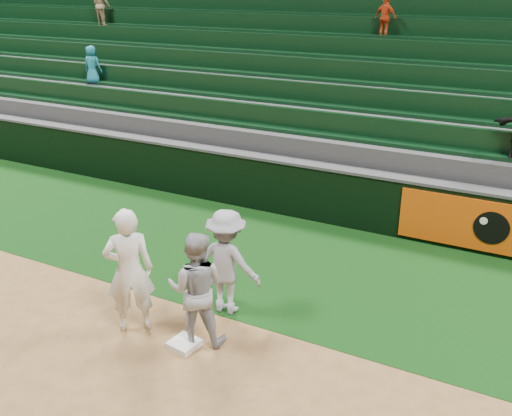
# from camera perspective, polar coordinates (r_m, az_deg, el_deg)

# --- Properties ---
(ground) EXTENTS (70.00, 70.00, 0.00)m
(ground) POSITION_cam_1_polar(r_m,az_deg,el_deg) (8.44, -6.70, -13.65)
(ground) COLOR brown
(ground) RESTS_ON ground
(foul_grass) EXTENTS (36.00, 4.20, 0.01)m
(foul_grass) POSITION_cam_1_polar(r_m,az_deg,el_deg) (10.66, 2.34, -5.32)
(foul_grass) COLOR black
(foul_grass) RESTS_ON ground
(first_base) EXTENTS (0.44, 0.44, 0.09)m
(first_base) POSITION_cam_1_polar(r_m,az_deg,el_deg) (8.44, -7.18, -13.33)
(first_base) COLOR white
(first_base) RESTS_ON ground
(first_baseman) EXTENTS (0.84, 0.81, 1.94)m
(first_baseman) POSITION_cam_1_polar(r_m,az_deg,el_deg) (8.49, -12.57, -6.13)
(first_baseman) COLOR white
(first_baseman) RESTS_ON ground
(baserunner) EXTENTS (1.01, 0.90, 1.71)m
(baserunner) POSITION_cam_1_polar(r_m,az_deg,el_deg) (8.11, -5.99, -8.03)
(baserunner) COLOR #9A9CA4
(baserunner) RESTS_ON ground
(base_coach) EXTENTS (1.12, 0.67, 1.70)m
(base_coach) POSITION_cam_1_polar(r_m,az_deg,el_deg) (8.78, -2.95, -5.43)
(base_coach) COLOR #9495A0
(base_coach) RESTS_ON foul_grass
(field_wall) EXTENTS (36.00, 0.45, 1.25)m
(field_wall) POSITION_cam_1_polar(r_m,az_deg,el_deg) (12.26, 6.92, 1.50)
(field_wall) COLOR black
(field_wall) RESTS_ON ground
(stadium_seating) EXTENTS (36.00, 5.95, 5.20)m
(stadium_seating) POSITION_cam_1_polar(r_m,az_deg,el_deg) (15.43, 12.15, 9.60)
(stadium_seating) COLOR #333335
(stadium_seating) RESTS_ON ground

